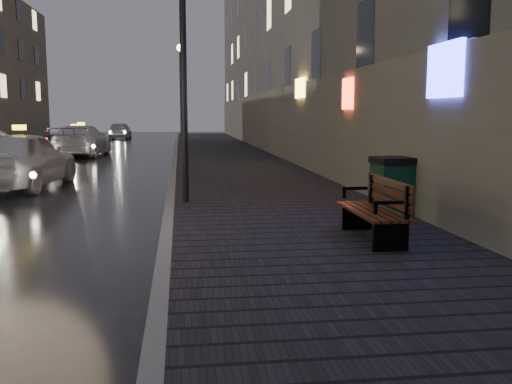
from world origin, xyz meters
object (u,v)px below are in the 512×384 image
(lamp_far, at_px, (181,85))
(taxi_near, at_px, (21,159))
(taxi_far, at_px, (74,138))
(bench, at_px, (377,209))
(lamp_near, at_px, (183,47))
(trash_bin, at_px, (393,185))
(taxi_mid, at_px, (82,141))
(car_far, at_px, (120,131))

(lamp_far, bearing_deg, taxi_near, -110.87)
(taxi_far, bearing_deg, bench, -78.39)
(lamp_near, relative_size, bench, 2.84)
(trash_bin, xyz_separation_m, taxi_mid, (-8.87, 18.67, 0.04))
(lamp_near, height_order, taxi_near, lamp_near)
(lamp_near, distance_m, bench, 5.86)
(lamp_near, height_order, trash_bin, lamp_near)
(lamp_far, relative_size, taxi_near, 1.10)
(lamp_far, distance_m, car_far, 20.40)
(taxi_mid, bearing_deg, bench, 114.95)
(lamp_far, relative_size, taxi_mid, 1.01)
(trash_bin, bearing_deg, lamp_far, 98.17)
(bench, distance_m, taxi_far, 28.39)
(trash_bin, relative_size, taxi_mid, 0.21)
(bench, xyz_separation_m, car_far, (-7.91, 39.79, 0.07))
(bench, relative_size, car_far, 0.46)
(lamp_far, xyz_separation_m, trash_bin, (3.95, -18.12, -2.77))
(lamp_near, relative_size, lamp_far, 1.00)
(lamp_near, distance_m, trash_bin, 5.27)
(taxi_far, height_order, car_far, car_far)
(bench, bearing_deg, taxi_far, 109.01)
(car_far, bearing_deg, taxi_mid, 90.62)
(taxi_near, xyz_separation_m, car_far, (-0.46, 31.48, -0.13))
(lamp_far, height_order, taxi_mid, lamp_far)
(lamp_near, distance_m, taxi_near, 6.67)
(taxi_near, relative_size, car_far, 1.18)
(lamp_far, height_order, taxi_near, lamp_far)
(lamp_near, xyz_separation_m, bench, (2.91, -4.21, -2.86))
(lamp_near, bearing_deg, taxi_mid, 106.57)
(taxi_near, distance_m, car_far, 31.49)
(lamp_far, relative_size, trash_bin, 4.75)
(bench, xyz_separation_m, trash_bin, (1.04, 2.09, 0.09))
(lamp_near, relative_size, taxi_mid, 1.01)
(bench, distance_m, trash_bin, 2.34)
(taxi_far, bearing_deg, taxi_near, -91.83)
(lamp_near, xyz_separation_m, taxi_mid, (-4.92, 16.54, -2.73))
(bench, height_order, taxi_near, taxi_near)
(taxi_far, bearing_deg, trash_bin, -74.83)
(trash_bin, bearing_deg, taxi_near, 139.62)
(lamp_near, distance_m, taxi_mid, 17.48)
(lamp_near, relative_size, car_far, 1.30)
(bench, bearing_deg, car_far, 101.22)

